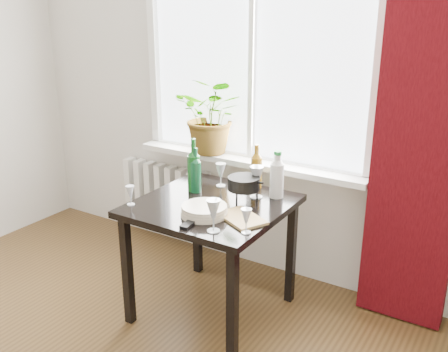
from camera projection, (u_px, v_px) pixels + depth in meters
The scene contains 19 objects.
window at pixel (254, 45), 3.26m from camera, with size 1.72×0.08×1.62m.
windowsill at pixel (247, 161), 3.45m from camera, with size 1.72×0.20×0.04m.
curtain at pixel (424, 112), 2.72m from camera, with size 0.50×0.12×2.56m.
radiator at pixel (167, 198), 4.00m from camera, with size 0.80×0.10×0.55m.
table at pixel (212, 217), 2.98m from camera, with size 0.85×0.85×0.74m.
potted_plant at pixel (213, 116), 3.49m from camera, with size 0.49×0.42×0.54m, color #40721E.
wine_bottle_left at pixel (196, 170), 3.08m from camera, with size 0.07×0.07×0.29m, color #0C3F21, non-canonical shape.
wine_bottle_right at pixel (194, 165), 3.09m from camera, with size 0.08×0.08×0.34m, color #0D4816, non-canonical shape.
bottle_amber at pixel (256, 166), 3.15m from camera, with size 0.07×0.07×0.29m, color brown, non-canonical shape.
cleaning_bottle at pixel (277, 174), 2.99m from camera, with size 0.08×0.08×0.30m, color silver, non-canonical shape.
wineglass_front_right at pixel (213, 215), 2.55m from camera, with size 0.08×0.08×0.18m, color #B3BCC1, non-canonical shape.
wineglass_far_right at pixel (246, 221), 2.53m from camera, with size 0.06×0.06×0.14m, color white, non-canonical shape.
wineglass_back_center at pixel (256, 182), 3.00m from camera, with size 0.09×0.09×0.20m, color silver, non-canonical shape.
wineglass_back_left at pixel (221, 175), 3.19m from camera, with size 0.07×0.07×0.16m, color white, non-canonical shape.
wineglass_front_left at pixel (130, 195), 2.90m from camera, with size 0.05×0.05×0.12m, color silver, non-canonical shape.
plate_stack at pixel (204, 210), 2.76m from camera, with size 0.27×0.27×0.06m, color beige.
fondue_pot at pixel (244, 189), 2.96m from camera, with size 0.22×0.19×0.15m, color black, non-canonical shape.
tv_remote at pixel (190, 223), 2.66m from camera, with size 0.05×0.16×0.02m, color black.
cutting_board at pixel (241, 218), 2.72m from camera, with size 0.27×0.18×0.01m, color #AD8B4E.
Camera 1 is at (1.61, -0.74, 1.85)m, focal length 40.00 mm.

